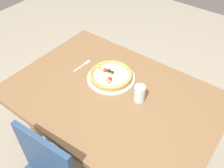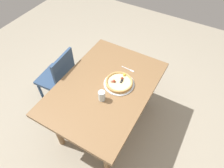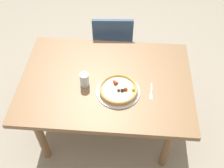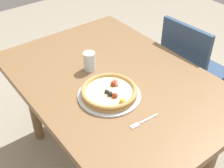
% 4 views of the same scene
% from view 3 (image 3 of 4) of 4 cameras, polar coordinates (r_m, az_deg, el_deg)
% --- Properties ---
extents(ground_plane, '(6.00, 6.00, 0.00)m').
position_cam_3_polar(ground_plane, '(2.76, -1.02, -9.35)').
color(ground_plane, '#9E937F').
extents(dining_table, '(1.38, 0.96, 0.74)m').
position_cam_3_polar(dining_table, '(2.23, -1.25, -0.67)').
color(dining_table, olive).
rests_on(dining_table, ground).
extents(chair_near, '(0.43, 0.43, 0.90)m').
position_cam_3_polar(chair_near, '(2.83, 0.17, 8.23)').
color(chair_near, navy).
rests_on(chair_near, ground).
extents(plate, '(0.34, 0.34, 0.01)m').
position_cam_3_polar(plate, '(2.08, 1.34, -1.58)').
color(plate, silver).
rests_on(plate, dining_table).
extents(pizza, '(0.30, 0.30, 0.05)m').
position_cam_3_polar(pizza, '(2.06, 1.38, -1.12)').
color(pizza, tan).
rests_on(pizza, plate).
extents(fork, '(0.03, 0.17, 0.00)m').
position_cam_3_polar(fork, '(2.10, 8.29, -1.85)').
color(fork, silver).
rests_on(fork, dining_table).
extents(drinking_glass, '(0.07, 0.07, 0.12)m').
position_cam_3_polar(drinking_glass, '(2.10, -5.86, 0.93)').
color(drinking_glass, silver).
rests_on(drinking_glass, dining_table).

